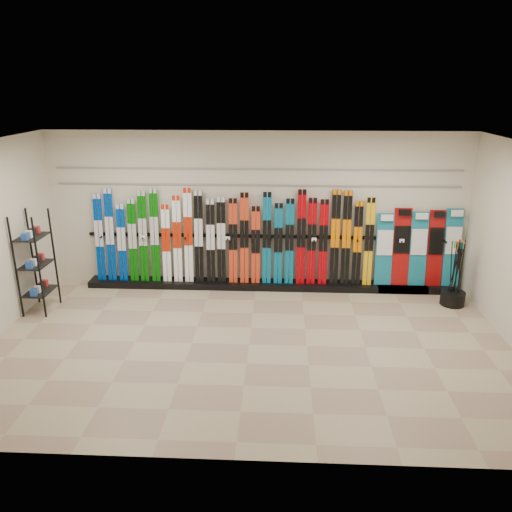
{
  "coord_description": "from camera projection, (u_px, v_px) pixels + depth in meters",
  "views": [
    {
      "loc": [
        0.44,
        -6.8,
        3.8
      ],
      "look_at": [
        0.06,
        1.0,
        1.1
      ],
      "focal_mm": 35.0,
      "sensor_mm": 36.0,
      "label": 1
    }
  ],
  "objects": [
    {
      "name": "back_wall",
      "position": [
        257.0,
        211.0,
        9.55
      ],
      "size": [
        8.0,
        0.0,
        8.0
      ],
      "primitive_type": "plane",
      "rotation": [
        1.57,
        0.0,
        0.0
      ],
      "color": "beige",
      "rests_on": "floor"
    },
    {
      "name": "skis",
      "position": [
        233.0,
        240.0,
        9.57
      ],
      "size": [
        5.37,
        0.19,
        1.83
      ],
      "color": "#00359B",
      "rests_on": "ski_rack_base"
    },
    {
      "name": "pole_bin",
      "position": [
        452.0,
        298.0,
        9.04
      ],
      "size": [
        0.43,
        0.43,
        0.25
      ],
      "primitive_type": "cylinder",
      "color": "black",
      "rests_on": "floor"
    },
    {
      "name": "snowboards",
      "position": [
        418.0,
        248.0,
        9.48
      ],
      "size": [
        1.6,
        0.23,
        1.48
      ],
      "color": "#14728C",
      "rests_on": "ski_rack_base"
    },
    {
      "name": "slatwall_rail_1",
      "position": [
        257.0,
        169.0,
        9.27
      ],
      "size": [
        7.6,
        0.02,
        0.03
      ],
      "primitive_type": "cube",
      "color": "gray",
      "rests_on": "back_wall"
    },
    {
      "name": "ceiling",
      "position": [
        248.0,
        147.0,
        6.7
      ],
      "size": [
        8.0,
        8.0,
        0.0
      ],
      "primitive_type": "plane",
      "rotation": [
        3.14,
        0.0,
        0.0
      ],
      "color": "silver",
      "rests_on": "back_wall"
    },
    {
      "name": "slatwall_rail_0",
      "position": [
        257.0,
        185.0,
        9.37
      ],
      "size": [
        7.6,
        0.02,
        0.03
      ],
      "primitive_type": "cube",
      "color": "gray",
      "rests_on": "back_wall"
    },
    {
      "name": "accessory_rack",
      "position": [
        36.0,
        263.0,
        8.59
      ],
      "size": [
        0.4,
        0.6,
        1.77
      ],
      "primitive_type": "cube",
      "color": "black",
      "rests_on": "floor"
    },
    {
      "name": "ski_poles",
      "position": [
        456.0,
        273.0,
        8.9
      ],
      "size": [
        0.26,
        0.26,
        1.18
      ],
      "color": "black",
      "rests_on": "pole_bin"
    },
    {
      "name": "ski_rack_base",
      "position": [
        267.0,
        285.0,
        9.8
      ],
      "size": [
        8.0,
        0.4,
        0.12
      ],
      "primitive_type": "cube",
      "color": "black",
      "rests_on": "floor"
    },
    {
      "name": "floor",
      "position": [
        249.0,
        344.0,
        7.68
      ],
      "size": [
        8.0,
        8.0,
        0.0
      ],
      "primitive_type": "plane",
      "color": "#A1856F",
      "rests_on": "ground"
    }
  ]
}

